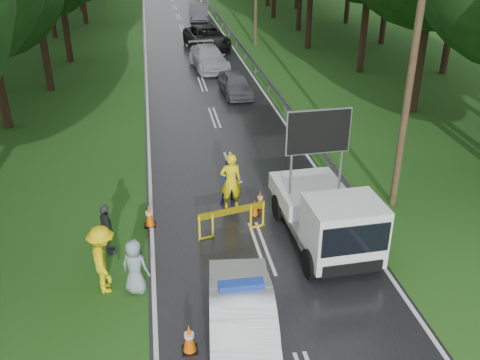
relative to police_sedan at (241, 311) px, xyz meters
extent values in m
plane|color=#1A4614|center=(1.26, 3.65, -0.73)|extent=(160.00, 160.00, 0.00)
cube|color=black|center=(1.26, 33.65, -0.72)|extent=(7.00, 140.00, 0.02)
cylinder|color=gray|center=(4.96, 3.65, -0.38)|extent=(0.12, 0.12, 0.70)
cube|color=gray|center=(4.96, 33.65, -0.18)|extent=(0.05, 60.00, 0.30)
cylinder|color=#3F281D|center=(6.46, 5.65, 4.27)|extent=(0.24, 0.24, 10.00)
imported|color=white|center=(0.00, 0.00, 0.00)|extent=(1.98, 4.51, 1.44)
cube|color=#1938A5|center=(0.00, 0.00, 0.79)|extent=(1.11, 0.41, 0.14)
cube|color=gray|center=(3.24, 4.12, -0.15)|extent=(2.26, 4.45, 0.26)
cube|color=white|center=(3.19, 5.16, 0.26)|extent=(2.29, 2.59, 0.57)
cube|color=white|center=(3.32, 2.25, 0.58)|extent=(2.15, 1.75, 1.77)
cube|color=black|center=(3.35, 1.40, 0.78)|extent=(1.93, 0.12, 0.88)
cube|color=black|center=(3.21, 4.75, 2.60)|extent=(1.98, 0.21, 1.35)
cylinder|color=black|center=(2.34, 2.00, -0.29)|extent=(0.33, 0.89, 0.87)
cylinder|color=black|center=(4.31, 2.08, -0.29)|extent=(0.33, 0.89, 0.87)
cylinder|color=black|center=(2.20, 5.33, -0.29)|extent=(0.33, 0.89, 0.87)
cylinder|color=black|center=(4.17, 5.41, -0.29)|extent=(0.33, 0.89, 0.87)
cube|color=yellow|center=(-0.60, 4.39, -0.28)|extent=(0.06, 0.06, 0.89)
cube|color=yellow|center=(-0.16, 4.50, -0.28)|extent=(0.06, 0.06, 0.89)
cube|color=yellow|center=(1.13, 4.81, -0.28)|extent=(0.06, 0.06, 0.89)
cube|color=yellow|center=(1.56, 4.91, -0.28)|extent=(0.06, 0.06, 0.89)
cube|color=#F2CC00|center=(0.48, 4.65, 0.12)|extent=(2.25, 0.58, 0.22)
imported|color=yellow|center=(0.71, 6.35, 0.31)|extent=(0.76, 0.50, 2.07)
imported|color=#171D95|center=(0.76, 6.65, 0.13)|extent=(0.87, 0.70, 1.70)
imported|color=yellow|center=(-3.38, 2.36, 0.27)|extent=(1.01, 1.42, 2.00)
imported|color=#42464A|center=(-3.39, 4.16, 0.11)|extent=(0.63, 1.04, 1.66)
imported|color=#8594A0|center=(-2.54, 2.15, 0.08)|extent=(0.94, 0.83, 1.62)
imported|color=#43464C|center=(2.92, 19.24, -0.06)|extent=(1.73, 3.95, 1.32)
imported|color=#999DA1|center=(2.06, 25.24, 0.01)|extent=(2.60, 5.24, 1.46)
imported|color=black|center=(2.60, 31.24, 0.09)|extent=(3.50, 6.21, 1.64)
imported|color=#383A3F|center=(3.13, 43.37, 0.08)|extent=(1.96, 4.94, 1.60)
cube|color=black|center=(-1.30, -0.35, -0.71)|extent=(0.38, 0.38, 0.03)
cone|color=#F65E07|center=(-1.30, -0.35, -0.31)|extent=(0.31, 0.31, 0.78)
cube|color=black|center=(1.43, 5.65, -0.71)|extent=(0.31, 0.31, 0.03)
cone|color=#F65E07|center=(1.43, 5.65, -0.39)|extent=(0.25, 0.25, 0.64)
cube|color=black|center=(1.71, 6.15, -0.71)|extent=(0.32, 0.32, 0.03)
cone|color=#F65E07|center=(1.71, 6.15, -0.38)|extent=(0.26, 0.26, 0.66)
cube|color=black|center=(-2.14, 5.57, -0.71)|extent=(0.38, 0.38, 0.03)
cone|color=#F65E07|center=(-2.14, 5.57, -0.31)|extent=(0.31, 0.31, 0.78)
cube|color=black|center=(4.49, 5.80, -0.71)|extent=(0.33, 0.33, 0.03)
cone|color=#F65E07|center=(4.49, 5.80, -0.36)|extent=(0.27, 0.27, 0.68)
camera|label=1|loc=(-1.69, -9.98, 8.62)|focal=40.00mm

